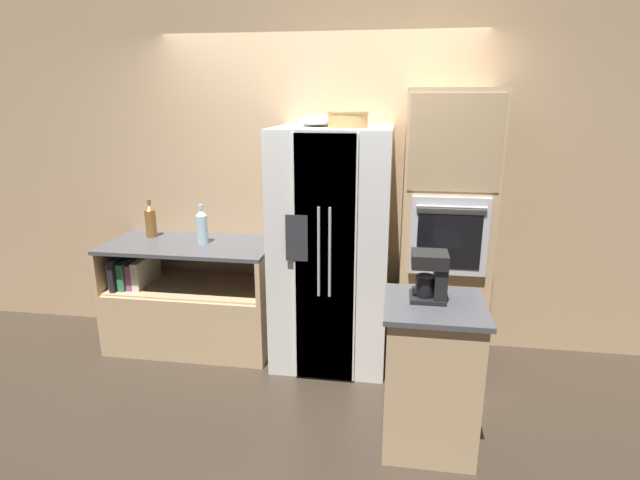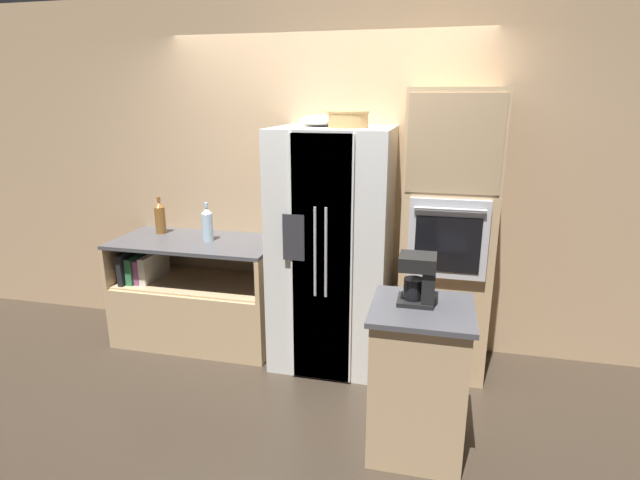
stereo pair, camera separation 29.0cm
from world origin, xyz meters
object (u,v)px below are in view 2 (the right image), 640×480
wall_oven (447,236)px  wicker_basket (348,118)px  fruit_bowl (320,121)px  refrigerator (332,249)px  bottle_short (207,224)px  bottle_tall (160,217)px  coffee_maker (421,278)px

wall_oven → wicker_basket: bearing=-171.8°
wicker_basket → fruit_bowl: 0.27m
fruit_bowl → refrigerator: bearing=-38.6°
bottle_short → fruit_bowl: bearing=2.3°
bottle_tall → bottle_short: bottle_tall is taller
wall_oven → wicker_basket: size_ratio=7.00×
wall_oven → coffee_maker: (-0.15, -0.97, 0.01)m
wicker_basket → bottle_tall: wicker_basket is taller
refrigerator → bottle_short: size_ratio=5.75×
refrigerator → bottle_tall: size_ratio=5.69×
wicker_basket → coffee_maker: 1.33m
bottle_tall → coffee_maker: bearing=-25.6°
coffee_maker → refrigerator: bearing=127.8°
fruit_bowl → coffee_maker: size_ratio=1.07×
wall_oven → bottle_short: (-1.89, -0.02, -0.02)m
refrigerator → wall_oven: (0.84, 0.08, 0.14)m
wall_oven → fruit_bowl: size_ratio=6.90×
refrigerator → bottle_short: 1.06m
refrigerator → coffee_maker: bearing=-52.2°
bottle_short → coffee_maker: bearing=-28.6°
wall_oven → coffee_maker: bearing=-98.6°
coffee_maker → bottle_short: bearing=151.4°
bottle_tall → bottle_short: size_ratio=1.01×
fruit_bowl → bottle_short: bearing=-177.7°
wicker_basket → bottle_short: 1.45m
bottle_tall → coffee_maker: bottle_tall is taller
refrigerator → coffee_maker: 1.14m
wicker_basket → coffee_maker: wicker_basket is taller
wall_oven → fruit_bowl: wall_oven is taller
refrigerator → bottle_tall: 1.57m
wall_oven → fruit_bowl: 1.26m
wicker_basket → bottle_tall: (-1.66, 0.21, -0.85)m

